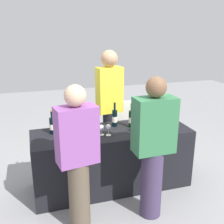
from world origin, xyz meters
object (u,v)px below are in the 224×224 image
object	(u,v)px
wine_bottle_4	(131,119)
wine_glass_2	(108,127)
wine_bottle_1	(61,125)
wine_bottle_7	(167,114)
wine_glass_0	(86,131)
wine_glass_3	(138,125)
guest_0	(78,156)
wine_glass_5	(169,122)
wine_bottle_5	(146,118)
menu_board	(130,127)
wine_glass_4	(158,123)
wine_bottle_0	(52,125)
ice_bucket	(161,122)
wine_bottle_3	(115,118)
wine_bottle_2	(86,122)
server_pouring	(109,104)
wine_bottle_6	(153,116)
guest_1	(153,146)
wine_glass_1	(102,128)

from	to	relation	value
wine_bottle_4	wine_glass_2	size ratio (longest dim) A/B	2.22
wine_bottle_1	wine_bottle_7	distance (m)	1.44
wine_bottle_1	wine_glass_0	distance (m)	0.36
wine_glass_3	wine_glass_2	bearing A→B (deg)	176.97
wine_glass_2	guest_0	bearing A→B (deg)	-131.12
wine_glass_2	wine_glass_5	distance (m)	0.79
wine_bottle_5	wine_glass_2	distance (m)	0.61
wine_bottle_1	guest_0	distance (m)	0.75
menu_board	wine_glass_5	bearing A→B (deg)	-73.58
wine_glass_0	menu_board	world-z (taller)	wine_glass_0
wine_glass_3	wine_glass_4	distance (m)	0.28
wine_glass_4	wine_bottle_0	bearing A→B (deg)	168.72
ice_bucket	wine_bottle_3	bearing A→B (deg)	156.25
wine_glass_3	wine_glass_5	size ratio (longest dim) A/B	1.05
wine_bottle_3	menu_board	distance (m)	1.00
wine_bottle_4	wine_bottle_7	bearing A→B (deg)	1.86
wine_bottle_2	server_pouring	distance (m)	0.62
wine_bottle_4	wine_bottle_6	world-z (taller)	wine_bottle_4
wine_bottle_6	wine_bottle_3	bearing A→B (deg)	175.64
wine_glass_3	wine_glass_4	bearing A→B (deg)	3.19
wine_glass_2	wine_glass_3	size ratio (longest dim) A/B	0.96
wine_bottle_0	wine_glass_0	size ratio (longest dim) A/B	2.12
wine_glass_2	guest_0	xyz separation A→B (m)	(-0.47, -0.54, -0.05)
wine_bottle_4	menu_board	size ratio (longest dim) A/B	0.35
wine_bottle_5	wine_glass_4	distance (m)	0.21
wine_bottle_5	wine_bottle_6	bearing A→B (deg)	20.76
wine_glass_2	menu_board	bearing A→B (deg)	57.04
wine_bottle_3	guest_1	xyz separation A→B (m)	(0.16, -0.84, -0.05)
wine_bottle_4	wine_glass_3	xyz separation A→B (m)	(0.01, -0.21, -0.01)
wine_bottle_2	wine_bottle_6	distance (m)	0.93
wine_bottle_5	wine_glass_2	size ratio (longest dim) A/B	2.15
wine_bottle_6	wine_bottle_7	bearing A→B (deg)	-9.91
wine_bottle_6	wine_glass_2	distance (m)	0.74
wine_bottle_5	guest_1	world-z (taller)	guest_1
wine_bottle_0	wine_glass_1	distance (m)	0.61
wine_bottle_4	guest_0	world-z (taller)	guest_0
wine_bottle_7	wine_glass_1	size ratio (longest dim) A/B	2.47
wine_bottle_3	wine_bottle_7	world-z (taller)	wine_bottle_3
wine_bottle_4	server_pouring	distance (m)	0.50
wine_bottle_0	wine_bottle_7	distance (m)	1.54
wine_bottle_0	wine_bottle_6	size ratio (longest dim) A/B	1.02
wine_bottle_3	wine_glass_4	bearing A→B (deg)	-29.91
wine_bottle_7	menu_board	size ratio (longest dim) A/B	0.36
ice_bucket	wine_bottle_4	bearing A→B (deg)	156.72
wine_bottle_4	wine_glass_5	distance (m)	0.48
wine_glass_1	wine_glass_2	distance (m)	0.08
wine_bottle_6	wine_glass_1	world-z (taller)	wine_bottle_6
wine_bottle_2	wine_glass_4	world-z (taller)	wine_bottle_2
wine_glass_3	wine_glass_5	xyz separation A→B (m)	(0.42, -0.01, -0.00)
wine_bottle_3	wine_glass_3	size ratio (longest dim) A/B	2.18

